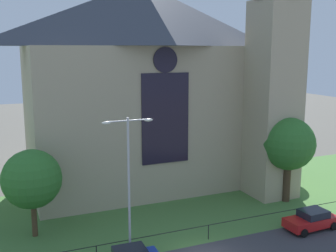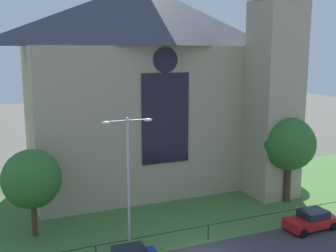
{
  "view_description": "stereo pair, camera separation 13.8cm",
  "coord_description": "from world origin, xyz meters",
  "views": [
    {
      "loc": [
        -12.22,
        -22.29,
        13.65
      ],
      "look_at": [
        0.59,
        8.0,
        7.57
      ],
      "focal_mm": 44.13,
      "sensor_mm": 36.0,
      "label": 1
    },
    {
      "loc": [
        -12.09,
        -22.35,
        13.65
      ],
      "look_at": [
        0.59,
        8.0,
        7.57
      ],
      "focal_mm": 44.13,
      "sensor_mm": 36.0,
      "label": 2
    }
  ],
  "objects": [
    {
      "name": "tree_right_far",
      "position": [
        16.02,
        13.41,
        4.09
      ],
      "size": [
        3.5,
        3.5,
        5.89
      ],
      "color": "#423021",
      "rests_on": "ground"
    },
    {
      "name": "streetlamp_near",
      "position": [
        -4.55,
        2.4,
        5.89
      ],
      "size": [
        3.37,
        0.26,
        9.44
      ],
      "color": "#B2B2B7",
      "rests_on": "ground"
    },
    {
      "name": "tree_right_near",
      "position": [
        11.74,
        6.63,
        5.33
      ],
      "size": [
        4.73,
        4.73,
        7.75
      ],
      "color": "#423021",
      "rests_on": "ground"
    },
    {
      "name": "tree_left_near",
      "position": [
        -10.15,
        8.05,
        4.39
      ],
      "size": [
        4.34,
        4.34,
        6.58
      ],
      "color": "#4C3823",
      "rests_on": "ground"
    },
    {
      "name": "grass_verge",
      "position": [
        0.0,
        8.0,
        0.0
      ],
      "size": [
        120.0,
        20.0,
        0.01
      ],
      "primitive_type": "cube",
      "color": "#477538",
      "rests_on": "ground"
    },
    {
      "name": "parked_car_red",
      "position": [
        9.64,
        0.99,
        0.74
      ],
      "size": [
        4.25,
        2.12,
        1.51
      ],
      "rotation": [
        0.0,
        0.0,
        3.17
      ],
      "color": "#B21919",
      "rests_on": "ground"
    },
    {
      "name": "ground",
      "position": [
        0.0,
        10.0,
        0.0
      ],
      "size": [
        160.0,
        160.0,
        0.0
      ],
      "primitive_type": "plane",
      "color": "#56544C"
    },
    {
      "name": "iron_railing",
      "position": [
        1.47,
        2.5,
        0.98
      ],
      "size": [
        33.19,
        0.07,
        1.13
      ],
      "color": "black",
      "rests_on": "ground"
    },
    {
      "name": "church_building",
      "position": [
        2.24,
        16.1,
        10.27
      ],
      "size": [
        23.2,
        16.2,
        26.0
      ],
      "color": "tan",
      "rests_on": "ground"
    }
  ]
}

